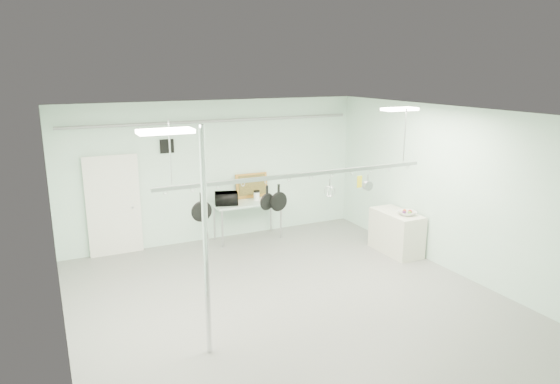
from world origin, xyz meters
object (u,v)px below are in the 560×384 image
microwave (226,199)px  skillet_left (201,207)px  pot_rack (300,173)px  side_cabinet (396,232)px  fruit_bowl (407,213)px  chrome_pole (206,244)px  coffee_canister (257,196)px  prep_table (248,205)px  skillet_mid (267,197)px  skillet_right (279,197)px

microwave → skillet_left: 3.69m
pot_rack → side_cabinet: bearing=20.4°
pot_rack → fruit_bowl: 3.36m
pot_rack → fruit_bowl: size_ratio=13.08×
chrome_pole → microwave: bearing=66.9°
microwave → coffee_canister: size_ratio=2.65×
prep_table → pot_rack: (-0.40, -3.30, 1.40)m
coffee_canister → prep_table: bearing=-177.5°
coffee_canister → skillet_left: (-2.31, -3.31, 0.87)m
pot_rack → coffee_canister: size_ratio=24.96×
pot_rack → skillet_mid: (-0.59, 0.00, -0.34)m
chrome_pole → skillet_mid: size_ratio=8.23×
prep_table → fruit_bowl: (2.59, -2.46, 0.11)m
side_cabinet → skillet_mid: bearing=-162.7°
side_cabinet → skillet_left: skillet_left is taller
fruit_bowl → skillet_right: size_ratio=0.84×
chrome_pole → prep_table: (2.30, 4.20, -0.77)m
skillet_right → fruit_bowl: bearing=6.1°
pot_rack → microwave: size_ratio=9.43×
coffee_canister → microwave: bearing=-175.6°
chrome_pole → skillet_right: bearing=30.8°
skillet_left → skillet_mid: (1.08, 0.00, 0.02)m
fruit_bowl → skillet_left: (-4.66, -0.84, 0.92)m
side_cabinet → skillet_mid: (-3.54, -1.10, 1.44)m
coffee_canister → skillet_right: (-1.02, -3.31, 0.87)m
prep_table → skillet_mid: (-0.99, -3.30, 1.06)m
skillet_left → skillet_mid: 1.08m
side_cabinet → skillet_left: size_ratio=2.76×
side_cabinet → fruit_bowl: 0.56m
skillet_mid → skillet_right: bearing=-15.2°
prep_table → pot_rack: bearing=-96.9°
fruit_bowl → skillet_mid: bearing=-166.8°
chrome_pole → pot_rack: bearing=25.3°
coffee_canister → chrome_pole: bearing=-121.1°
coffee_canister → skillet_right: skillet_right is taller
fruit_bowl → skillet_right: skillet_right is taller
chrome_pole → microwave: size_ratio=6.29×
side_cabinet → prep_table: bearing=139.2°
chrome_pole → skillet_mid: (1.31, 0.90, 0.29)m
skillet_left → skillet_mid: same height
pot_rack → skillet_right: 0.53m
prep_table → microwave: size_ratio=3.14×
coffee_canister → skillet_left: bearing=-124.9°
skillet_left → side_cabinet: bearing=10.6°
microwave → fruit_bowl: (3.11, -2.41, -0.10)m
pot_rack → coffee_canister: (0.64, 3.31, -1.23)m
chrome_pole → microwave: chrome_pole is taller
fruit_bowl → prep_table: bearing=136.5°
side_cabinet → skillet_mid: size_ratio=3.09×
skillet_mid → fruit_bowl: bearing=-2.0°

